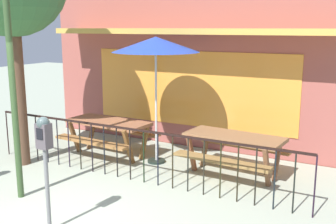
{
  "coord_description": "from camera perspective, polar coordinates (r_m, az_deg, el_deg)",
  "views": [
    {
      "loc": [
        3.97,
        -3.97,
        2.72
      ],
      "look_at": [
        0.56,
        2.3,
        1.24
      ],
      "focal_mm": 43.75,
      "sensor_mm": 36.0,
      "label": 1
    }
  ],
  "objects": [
    {
      "name": "picnic_table_left",
      "position": [
        8.83,
        -8.27,
        -2.23
      ],
      "size": [
        1.88,
        1.46,
        0.79
      ],
      "color": "#935A3B",
      "rests_on": "ground"
    },
    {
      "name": "parking_meter_near",
      "position": [
        5.6,
        -16.84,
        -4.29
      ],
      "size": [
        0.18,
        0.17,
        1.59
      ],
      "color": "slate",
      "rests_on": "ground"
    },
    {
      "name": "pub_storefront",
      "position": [
        9.44,
        3.74,
        11.52
      ],
      "size": [
        7.58,
        1.3,
        5.43
      ],
      "color": "brown",
      "rests_on": "ground"
    },
    {
      "name": "street_lamp",
      "position": [
        6.73,
        -21.41,
        11.02
      ],
      "size": [
        0.28,
        0.28,
        4.23
      ],
      "color": "#324A27",
      "rests_on": "ground"
    },
    {
      "name": "patio_fence_front",
      "position": [
        7.38,
        -5.33,
        -4.53
      ],
      "size": [
        6.39,
        0.04,
        0.97
      ],
      "color": "black",
      "rests_on": "ground"
    },
    {
      "name": "picnic_table_right",
      "position": [
        7.67,
        9.18,
        -4.41
      ],
      "size": [
        1.9,
        1.49,
        0.79
      ],
      "color": "#8A5F3C",
      "rests_on": "ground"
    },
    {
      "name": "ground",
      "position": [
        6.24,
        -15.27,
        -14.59
      ],
      "size": [
        40.0,
        40.0,
        0.0
      ],
      "primitive_type": "plane",
      "color": "#9CA692"
    },
    {
      "name": "patio_umbrella",
      "position": [
        8.04,
        -1.72,
        9.24
      ],
      "size": [
        1.72,
        1.72,
        2.55
      ],
      "color": "black",
      "rests_on": "ground"
    }
  ]
}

